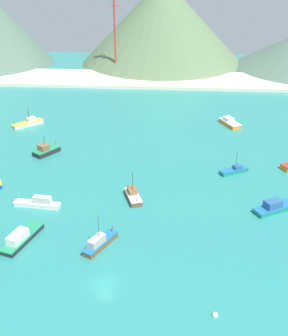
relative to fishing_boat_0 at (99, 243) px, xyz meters
name	(u,v)px	position (x,y,z in m)	size (l,w,h in m)	color
ground	(125,194)	(2.39, 20.07, -1.19)	(260.00, 280.00, 0.50)	teal
fishing_boat_0	(99,243)	(0.00, 0.00, 0.00)	(5.77, 8.47, 6.65)	brown
fishing_boat_1	(28,123)	(-31.35, 58.80, -0.17)	(8.76, 8.47, 5.23)	silver
fishing_boat_2	(133,196)	(4.46, 17.39, -0.06)	(4.59, 7.35, 6.56)	brown
fishing_boat_3	(21,238)	(-14.68, 0.51, -0.03)	(5.75, 10.91, 2.50)	#232328
fishing_boat_4	(39,203)	(-14.93, 12.92, -0.06)	(10.09, 2.88, 2.50)	silver
fishing_boat_6	(46,150)	(-20.49, 38.89, 0.05)	(6.76, 7.66, 5.19)	#232328
fishing_boat_7	(230,122)	(29.58, 63.51, -0.13)	(6.51, 8.67, 2.18)	orange
fishing_boat_9	(276,207)	(34.36, 15.16, -0.09)	(10.73, 7.96, 2.52)	#198466
fishing_boat_10	(234,170)	(27.59, 31.55, -0.30)	(7.25, 5.20, 5.67)	#198466
buoy_0	(215,315)	(19.83, -15.46, -0.78)	(0.92, 0.92, 0.92)	silver
beach_strip	(150,80)	(2.39, 109.81, -0.34)	(247.00, 23.52, 1.20)	beige
hill_central	(163,21)	(6.14, 141.19, 17.39)	(73.39, 73.39, 36.66)	#56704C
radio_tower	(115,34)	(-12.02, 116.26, 16.31)	(3.38, 2.71, 33.83)	#B7332D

